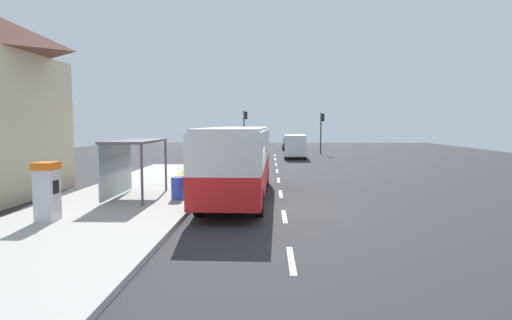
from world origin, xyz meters
TOP-DOWN VIEW (x-y plane):
  - ground_plane at (0.00, 14.00)m, footprint 56.00×92.00m
  - sidewalk_platform at (-6.40, 2.00)m, footprint 6.20×30.00m
  - lane_stripe_seg_0 at (0.25, -6.00)m, footprint 0.16×2.20m
  - lane_stripe_seg_1 at (0.25, -1.00)m, footprint 0.16×2.20m
  - lane_stripe_seg_2 at (0.25, 4.00)m, footprint 0.16×2.20m
  - lane_stripe_seg_3 at (0.25, 9.00)m, footprint 0.16×2.20m
  - lane_stripe_seg_4 at (0.25, 14.00)m, footprint 0.16×2.20m
  - lane_stripe_seg_5 at (0.25, 19.00)m, footprint 0.16×2.20m
  - lane_stripe_seg_6 at (0.25, 24.00)m, footprint 0.16×2.20m
  - lane_stripe_seg_7 at (0.25, 29.00)m, footprint 0.16×2.20m
  - bus at (-1.71, 2.73)m, footprint 2.74×11.06m
  - white_van at (2.20, 25.38)m, footprint 2.22×5.28m
  - sedan_near at (2.30, 28.98)m, footprint 1.94×4.45m
  - sedan_far at (2.30, 38.09)m, footprint 1.87×4.41m
  - ticket_machine at (-7.64, -2.65)m, footprint 0.66×0.76m
  - recycling_bin_blue at (-4.20, 1.41)m, footprint 0.52×0.52m
  - recycling_bin_yellow at (-4.20, 2.11)m, footprint 0.52×0.52m
  - recycling_bin_orange at (-4.20, 2.81)m, footprint 0.52×0.52m
  - recycling_bin_green at (-4.20, 3.51)m, footprint 0.52×0.52m
  - traffic_light_near_side at (5.50, 31.21)m, footprint 0.49×0.28m
  - traffic_light_far_side at (-3.10, 32.01)m, footprint 0.49×0.28m
  - bus_shelter at (-6.41, 1.81)m, footprint 1.80×4.00m

SIDE VIEW (x-z plane):
  - ground_plane at x=0.00m, z-range -0.04..0.00m
  - lane_stripe_seg_0 at x=0.25m, z-range 0.00..0.01m
  - lane_stripe_seg_1 at x=0.25m, z-range 0.00..0.01m
  - lane_stripe_seg_2 at x=0.25m, z-range 0.00..0.01m
  - lane_stripe_seg_3 at x=0.25m, z-range 0.00..0.01m
  - lane_stripe_seg_4 at x=0.25m, z-range 0.00..0.01m
  - lane_stripe_seg_5 at x=0.25m, z-range 0.00..0.01m
  - lane_stripe_seg_6 at x=0.25m, z-range 0.00..0.01m
  - lane_stripe_seg_7 at x=0.25m, z-range 0.00..0.01m
  - sidewalk_platform at x=-6.40m, z-range 0.00..0.18m
  - recycling_bin_blue at x=-4.20m, z-range 0.18..1.13m
  - recycling_bin_yellow at x=-4.20m, z-range 0.18..1.13m
  - recycling_bin_orange at x=-4.20m, z-range 0.18..1.13m
  - recycling_bin_green at x=-4.20m, z-range 0.18..1.13m
  - sedan_near at x=2.30m, z-range 0.03..1.55m
  - sedan_far at x=2.30m, z-range 0.03..1.55m
  - ticket_machine at x=-7.64m, z-range 0.20..2.14m
  - white_van at x=2.20m, z-range 0.19..2.49m
  - bus at x=-1.71m, z-range 0.24..3.45m
  - bus_shelter at x=-6.41m, z-range 0.85..3.35m
  - traffic_light_near_side at x=5.50m, z-range 0.78..5.36m
  - traffic_light_far_side at x=-3.10m, z-range 0.81..5.64m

